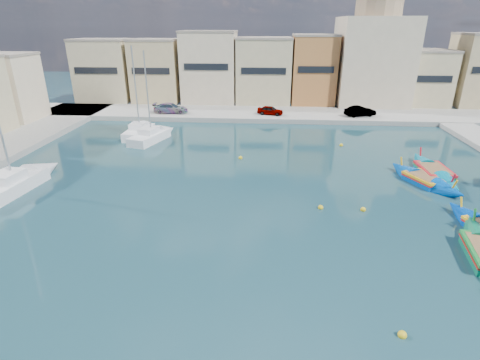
% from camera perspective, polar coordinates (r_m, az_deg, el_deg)
% --- Properties ---
extents(ground, '(160.00, 160.00, 0.00)m').
position_cam_1_polar(ground, '(22.35, 16.69, -9.78)').
color(ground, '#133439').
rests_on(ground, ground).
extents(north_quay, '(80.00, 8.00, 0.60)m').
position_cam_1_polar(north_quay, '(51.92, 9.81, 9.74)').
color(north_quay, gray).
rests_on(north_quay, ground).
extents(north_townhouses, '(83.20, 7.87, 10.19)m').
position_cam_1_polar(north_townhouses, '(59.33, 16.17, 15.40)').
color(north_townhouses, tan).
rests_on(north_townhouses, ground).
extents(church_block, '(10.00, 10.00, 19.10)m').
position_cam_1_polar(church_block, '(60.40, 19.67, 18.39)').
color(church_block, beige).
rests_on(church_block, ground).
extents(parked_cars, '(29.27, 2.58, 1.31)m').
position_cam_1_polar(parked_cars, '(50.07, 1.58, 10.69)').
color(parked_cars, '#4C1919').
rests_on(parked_cars, north_quay).
extents(luzzu_cyan_mid, '(2.22, 8.75, 2.58)m').
position_cam_1_polar(luzzu_cyan_mid, '(34.80, 27.40, 0.97)').
color(luzzu_cyan_mid, '#007798').
rests_on(luzzu_cyan_mid, ground).
extents(luzzu_green, '(4.85, 7.46, 2.32)m').
position_cam_1_polar(luzzu_green, '(32.81, 26.28, -0.08)').
color(luzzu_green, '#0047A3').
rests_on(luzzu_green, ground).
extents(yacht_north, '(4.22, 7.77, 9.99)m').
position_cam_1_polar(yacht_north, '(42.58, -12.42, 6.84)').
color(yacht_north, white).
rests_on(yacht_north, ground).
extents(yacht_midnorth, '(2.24, 7.33, 10.38)m').
position_cam_1_polar(yacht_midnorth, '(44.88, -14.48, 7.47)').
color(yacht_midnorth, white).
rests_on(yacht_midnorth, ground).
extents(yacht_mid, '(3.25, 8.87, 10.94)m').
position_cam_1_polar(yacht_mid, '(33.88, -29.66, 0.26)').
color(yacht_mid, white).
rests_on(yacht_mid, ground).
extents(mooring_buoys, '(19.85, 26.09, 0.36)m').
position_cam_1_polar(mooring_buoys, '(27.73, 17.22, -3.04)').
color(mooring_buoys, yellow).
rests_on(mooring_buoys, ground).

